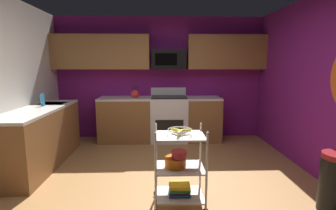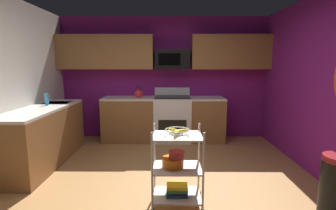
{
  "view_description": "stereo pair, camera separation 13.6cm",
  "coord_description": "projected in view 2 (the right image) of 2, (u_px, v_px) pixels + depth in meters",
  "views": [
    {
      "loc": [
        -0.01,
        -3.15,
        1.59
      ],
      "look_at": [
        0.11,
        0.26,
        1.05
      ],
      "focal_mm": 27.19,
      "sensor_mm": 36.0,
      "label": 1
    },
    {
      "loc": [
        0.13,
        -3.15,
        1.59
      ],
      "look_at": [
        0.11,
        0.26,
        1.05
      ],
      "focal_mm": 27.19,
      "sensor_mm": 36.0,
      "label": 2
    }
  ],
  "objects": [
    {
      "name": "upper_cabinets",
      "position": [
        162.0,
        52.0,
        5.28
      ],
      "size": [
        4.4,
        0.33,
        0.7
      ],
      "color": "brown"
    },
    {
      "name": "floor",
      "position": [
        160.0,
        188.0,
        3.37
      ],
      "size": [
        4.4,
        4.8,
        0.04
      ],
      "primitive_type": "cube",
      "color": "#A87542",
      "rests_on": "ground"
    },
    {
      "name": "rolling_cart",
      "position": [
        177.0,
        168.0,
        2.85
      ],
      "size": [
        0.6,
        0.44,
        0.91
      ],
      "color": "silver",
      "rests_on": "ground"
    },
    {
      "name": "wall_back",
      "position": [
        164.0,
        78.0,
        5.56
      ],
      "size": [
        4.52,
        0.06,
        2.6
      ],
      "primitive_type": "cube",
      "color": "#751970",
      "rests_on": "ground"
    },
    {
      "name": "oven_range",
      "position": [
        172.0,
        118.0,
        5.37
      ],
      "size": [
        0.76,
        0.65,
        1.1
      ],
      "color": "white",
      "rests_on": "ground"
    },
    {
      "name": "mixing_bowl_small",
      "position": [
        177.0,
        154.0,
        2.79
      ],
      "size": [
        0.18,
        0.18,
        0.08
      ],
      "color": "maroon",
      "rests_on": "rolling_cart"
    },
    {
      "name": "dish_soap_bottle",
      "position": [
        47.0,
        99.0,
        4.26
      ],
      "size": [
        0.06,
        0.06,
        0.2
      ],
      "primitive_type": "cylinder",
      "color": "#2D8CBF",
      "rests_on": "counter_run"
    },
    {
      "name": "microwave",
      "position": [
        172.0,
        60.0,
        5.28
      ],
      "size": [
        0.7,
        0.39,
        0.4
      ],
      "color": "black"
    },
    {
      "name": "kettle",
      "position": [
        139.0,
        94.0,
        5.29
      ],
      "size": [
        0.21,
        0.18,
        0.26
      ],
      "color": "red",
      "rests_on": "counter_run"
    },
    {
      "name": "counter_run",
      "position": [
        118.0,
        125.0,
        4.8
      ],
      "size": [
        3.46,
        2.6,
        0.92
      ],
      "color": "brown",
      "rests_on": "ground"
    },
    {
      "name": "book_stack",
      "position": [
        177.0,
        189.0,
        2.89
      ],
      "size": [
        0.24,
        0.21,
        0.12
      ],
      "color": "#1E4C8C",
      "rests_on": "rolling_cart"
    },
    {
      "name": "mixing_bowl_large",
      "position": [
        173.0,
        162.0,
        2.84
      ],
      "size": [
        0.25,
        0.25,
        0.11
      ],
      "color": "orange",
      "rests_on": "rolling_cart"
    },
    {
      "name": "fruit_bowl",
      "position": [
        177.0,
        131.0,
        2.78
      ],
      "size": [
        0.27,
        0.27,
        0.07
      ],
      "color": "silver",
      "rests_on": "rolling_cart"
    }
  ]
}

